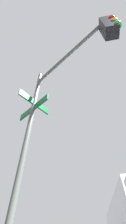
{
  "coord_description": "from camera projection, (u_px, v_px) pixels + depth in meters",
  "views": [
    {
      "loc": [
        -4.69,
        -5.35,
        1.42
      ],
      "look_at": [
        -6.46,
        -5.67,
        3.28
      ],
      "focal_mm": 23.73,
      "sensor_mm": 36.0,
      "label": 1
    }
  ],
  "objects": [
    {
      "name": "traffic_signal_near",
      "position": [
        64.0,
        85.0,
        3.26
      ],
      "size": [
        1.92,
        2.74,
        5.93
      ],
      "color": "#474C47",
      "rests_on": "ground_plane"
    }
  ]
}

